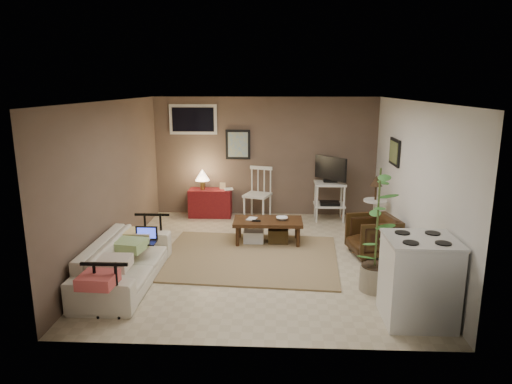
{
  "coord_description": "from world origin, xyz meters",
  "views": [
    {
      "loc": [
        0.24,
        -6.69,
        2.62
      ],
      "look_at": [
        -0.09,
        0.35,
        0.97
      ],
      "focal_mm": 32.0,
      "sensor_mm": 36.0,
      "label": 1
    }
  ],
  "objects_px": {
    "sofa": "(124,254)",
    "stove": "(418,280)",
    "red_console": "(210,200)",
    "armchair": "(373,234)",
    "potted_plant": "(377,226)",
    "coffee_table": "(267,230)",
    "side_table": "(375,199)",
    "tv_stand": "(330,187)",
    "spindle_chair": "(258,195)"
  },
  "relations": [
    {
      "from": "side_table",
      "to": "potted_plant",
      "type": "relative_size",
      "value": 0.66
    },
    {
      "from": "side_table",
      "to": "coffee_table",
      "type": "bearing_deg",
      "value": -164.96
    },
    {
      "from": "sofa",
      "to": "side_table",
      "type": "height_order",
      "value": "side_table"
    },
    {
      "from": "stove",
      "to": "red_console",
      "type": "bearing_deg",
      "value": 125.83
    },
    {
      "from": "stove",
      "to": "sofa",
      "type": "bearing_deg",
      "value": 166.55
    },
    {
      "from": "red_console",
      "to": "spindle_chair",
      "type": "height_order",
      "value": "spindle_chair"
    },
    {
      "from": "potted_plant",
      "to": "sofa",
      "type": "bearing_deg",
      "value": 178.32
    },
    {
      "from": "spindle_chair",
      "to": "potted_plant",
      "type": "height_order",
      "value": "potted_plant"
    },
    {
      "from": "coffee_table",
      "to": "red_console",
      "type": "distance_m",
      "value": 1.99
    },
    {
      "from": "sofa",
      "to": "potted_plant",
      "type": "relative_size",
      "value": 1.24
    },
    {
      "from": "red_console",
      "to": "armchair",
      "type": "relative_size",
      "value": 1.41
    },
    {
      "from": "tv_stand",
      "to": "armchair",
      "type": "bearing_deg",
      "value": -76.48
    },
    {
      "from": "sofa",
      "to": "stove",
      "type": "height_order",
      "value": "stove"
    },
    {
      "from": "armchair",
      "to": "sofa",
      "type": "bearing_deg",
      "value": -83.55
    },
    {
      "from": "red_console",
      "to": "side_table",
      "type": "distance_m",
      "value": 3.29
    },
    {
      "from": "coffee_table",
      "to": "potted_plant",
      "type": "bearing_deg",
      "value": -50.8
    },
    {
      "from": "sofa",
      "to": "armchair",
      "type": "bearing_deg",
      "value": -71.73
    },
    {
      "from": "sofa",
      "to": "tv_stand",
      "type": "distance_m",
      "value": 4.39
    },
    {
      "from": "stove",
      "to": "tv_stand",
      "type": "bearing_deg",
      "value": 97.89
    },
    {
      "from": "sofa",
      "to": "spindle_chair",
      "type": "height_order",
      "value": "spindle_chair"
    },
    {
      "from": "coffee_table",
      "to": "stove",
      "type": "relative_size",
      "value": 1.16
    },
    {
      "from": "coffee_table",
      "to": "tv_stand",
      "type": "relative_size",
      "value": 0.91
    },
    {
      "from": "coffee_table",
      "to": "side_table",
      "type": "relative_size",
      "value": 1.06
    },
    {
      "from": "red_console",
      "to": "stove",
      "type": "height_order",
      "value": "stove"
    },
    {
      "from": "armchair",
      "to": "stove",
      "type": "bearing_deg",
      "value": -9.41
    },
    {
      "from": "spindle_chair",
      "to": "potted_plant",
      "type": "relative_size",
      "value": 0.63
    },
    {
      "from": "tv_stand",
      "to": "stove",
      "type": "height_order",
      "value": "tv_stand"
    },
    {
      "from": "tv_stand",
      "to": "red_console",
      "type": "bearing_deg",
      "value": 177.23
    },
    {
      "from": "coffee_table",
      "to": "sofa",
      "type": "relative_size",
      "value": 0.57
    },
    {
      "from": "red_console",
      "to": "armchair",
      "type": "xyz_separation_m",
      "value": [
        2.87,
        -2.06,
        0.01
      ]
    },
    {
      "from": "spindle_chair",
      "to": "potted_plant",
      "type": "distance_m",
      "value": 3.64
    },
    {
      "from": "coffee_table",
      "to": "sofa",
      "type": "height_order",
      "value": "sofa"
    },
    {
      "from": "sofa",
      "to": "stove",
      "type": "distance_m",
      "value": 3.74
    },
    {
      "from": "potted_plant",
      "to": "tv_stand",
      "type": "bearing_deg",
      "value": 94.17
    },
    {
      "from": "tv_stand",
      "to": "stove",
      "type": "relative_size",
      "value": 1.27
    },
    {
      "from": "spindle_chair",
      "to": "red_console",
      "type": "bearing_deg",
      "value": 173.74
    },
    {
      "from": "coffee_table",
      "to": "red_console",
      "type": "xyz_separation_m",
      "value": [
        -1.21,
        1.57,
        0.1
      ]
    },
    {
      "from": "potted_plant",
      "to": "spindle_chair",
      "type": "bearing_deg",
      "value": 117.24
    },
    {
      "from": "tv_stand",
      "to": "stove",
      "type": "xyz_separation_m",
      "value": [
        0.55,
        -3.98,
        -0.18
      ]
    },
    {
      "from": "coffee_table",
      "to": "side_table",
      "type": "bearing_deg",
      "value": 15.04
    },
    {
      "from": "potted_plant",
      "to": "stove",
      "type": "relative_size",
      "value": 1.66
    },
    {
      "from": "red_console",
      "to": "side_table",
      "type": "xyz_separation_m",
      "value": [
        3.1,
        -1.07,
        0.33
      ]
    },
    {
      "from": "sofa",
      "to": "tv_stand",
      "type": "bearing_deg",
      "value": -44.77
    },
    {
      "from": "potted_plant",
      "to": "armchair",
      "type": "bearing_deg",
      "value": 79.65
    },
    {
      "from": "red_console",
      "to": "potted_plant",
      "type": "distance_m",
      "value": 4.28
    },
    {
      "from": "stove",
      "to": "spindle_chair",
      "type": "bearing_deg",
      "value": 116.33
    },
    {
      "from": "coffee_table",
      "to": "spindle_chair",
      "type": "distance_m",
      "value": 1.5
    },
    {
      "from": "red_console",
      "to": "armchair",
      "type": "distance_m",
      "value": 3.53
    },
    {
      "from": "side_table",
      "to": "armchair",
      "type": "bearing_deg",
      "value": -102.7
    },
    {
      "from": "side_table",
      "to": "armchair",
      "type": "distance_m",
      "value": 1.06
    }
  ]
}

